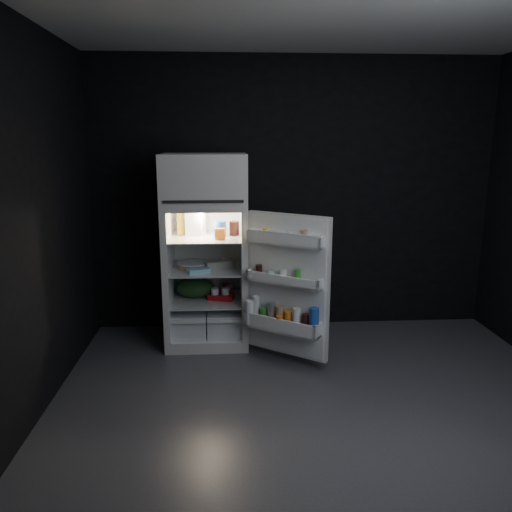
{
  "coord_description": "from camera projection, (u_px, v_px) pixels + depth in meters",
  "views": [
    {
      "loc": [
        -0.68,
        -3.27,
        1.89
      ],
      "look_at": [
        -0.42,
        1.0,
        0.9
      ],
      "focal_mm": 35.0,
      "sensor_mm": 36.0,
      "label": 1
    }
  ],
  "objects": [
    {
      "name": "mayo_jar",
      "position": [
        220.0,
        229.0,
        4.61
      ],
      "size": [
        0.12,
        0.12,
        0.14
      ],
      "primitive_type": "cylinder",
      "rotation": [
        0.0,
        0.0,
        -0.01
      ],
      "color": "#1E49A6",
      "rests_on": "refrigerator"
    },
    {
      "name": "refrigerator",
      "position": [
        206.0,
        243.0,
        4.67
      ],
      "size": [
        0.76,
        0.71,
        1.78
      ],
      "color": "white",
      "rests_on": "ground"
    },
    {
      "name": "egg_carton",
      "position": [
        220.0,
        264.0,
        4.67
      ],
      "size": [
        0.31,
        0.21,
        0.07
      ],
      "primitive_type": "cube",
      "rotation": [
        0.0,
        0.0,
        0.38
      ],
      "color": "gray",
      "rests_on": "refrigerator"
    },
    {
      "name": "wall_left",
      "position": [
        22.0,
        227.0,
        3.23
      ],
      "size": [
        0.0,
        3.4,
        2.7
      ],
      "primitive_type": "cube",
      "color": "black",
      "rests_on": "ground"
    },
    {
      "name": "yogurt_tray",
      "position": [
        221.0,
        297.0,
        4.72
      ],
      "size": [
        0.26,
        0.18,
        0.05
      ],
      "primitive_type": "cube",
      "rotation": [
        0.0,
        0.0,
        -0.28
      ],
      "color": "#A80E17",
      "rests_on": "refrigerator"
    },
    {
      "name": "small_carton",
      "position": [
        220.0,
        234.0,
        4.47
      ],
      "size": [
        0.1,
        0.08,
        0.1
      ],
      "primitive_type": "cube",
      "rotation": [
        0.0,
        0.0,
        -0.11
      ],
      "color": "orange",
      "rests_on": "refrigerator"
    },
    {
      "name": "fridge_door",
      "position": [
        285.0,
        289.0,
        4.19
      ],
      "size": [
        0.7,
        0.57,
        1.22
      ],
      "color": "white",
      "rests_on": "ground"
    },
    {
      "name": "wall_back",
      "position": [
        294.0,
        196.0,
        5.0
      ],
      "size": [
        4.0,
        0.0,
        2.7
      ],
      "primitive_type": "cube",
      "color": "black",
      "rests_on": "ground"
    },
    {
      "name": "wall_front",
      "position": [
        428.0,
        305.0,
        1.69
      ],
      "size": [
        4.0,
        0.0,
        2.7
      ],
      "primitive_type": "cube",
      "color": "black",
      "rests_on": "ground"
    },
    {
      "name": "ceiling",
      "position": [
        335.0,
        5.0,
        3.04
      ],
      "size": [
        4.0,
        3.4,
        0.0
      ],
      "primitive_type": "cube",
      "color": "silver",
      "rests_on": "ground"
    },
    {
      "name": "floor",
      "position": [
        322.0,
        405.0,
        3.65
      ],
      "size": [
        4.0,
        3.4,
        0.0
      ],
      "primitive_type": "cube",
      "color": "#49494E",
      "rests_on": "ground"
    },
    {
      "name": "pie",
      "position": [
        194.0,
        265.0,
        4.71
      ],
      "size": [
        0.4,
        0.4,
        0.04
      ],
      "primitive_type": "cylinder",
      "rotation": [
        0.0,
        0.0,
        0.43
      ],
      "color": "#A47B56",
      "rests_on": "refrigerator"
    },
    {
      "name": "flat_package",
      "position": [
        199.0,
        271.0,
        4.51
      ],
      "size": [
        0.22,
        0.16,
        0.04
      ],
      "primitive_type": "cube",
      "rotation": [
        0.0,
        0.0,
        0.36
      ],
      "color": "#8BC7D7",
      "rests_on": "refrigerator"
    },
    {
      "name": "small_can_red",
      "position": [
        226.0,
        288.0,
        4.93
      ],
      "size": [
        0.09,
        0.09,
        0.09
      ],
      "primitive_type": "cylinder",
      "rotation": [
        0.0,
        0.0,
        -0.43
      ],
      "color": "#A80E17",
      "rests_on": "refrigerator"
    },
    {
      "name": "produce_bag",
      "position": [
        195.0,
        287.0,
        4.78
      ],
      "size": [
        0.45,
        0.42,
        0.2
      ],
      "primitive_type": "ellipsoid",
      "rotation": [
        0.0,
        0.0,
        -0.4
      ],
      "color": "#193815",
      "rests_on": "refrigerator"
    },
    {
      "name": "small_can_silver",
      "position": [
        229.0,
        291.0,
        4.84
      ],
      "size": [
        0.1,
        0.1,
        0.09
      ],
      "primitive_type": "cylinder",
      "rotation": [
        0.0,
        0.0,
        -0.39
      ],
      "color": "silver",
      "rests_on": "refrigerator"
    },
    {
      "name": "jam_jar",
      "position": [
        234.0,
        228.0,
        4.67
      ],
      "size": [
        0.11,
        0.11,
        0.13
      ],
      "primitive_type": "cylinder",
      "rotation": [
        0.0,
        0.0,
        -0.28
      ],
      "color": "black",
      "rests_on": "refrigerator"
    },
    {
      "name": "milk_jug",
      "position": [
        196.0,
        222.0,
        4.66
      ],
      "size": [
        0.2,
        0.2,
        0.24
      ],
      "primitive_type": "cube",
      "rotation": [
        0.0,
        0.0,
        -0.3
      ],
      "color": "white",
      "rests_on": "refrigerator"
    },
    {
      "name": "amber_bottle",
      "position": [
        181.0,
        223.0,
        4.67
      ],
      "size": [
        0.1,
        0.1,
        0.22
      ],
      "primitive_type": "cylinder",
      "rotation": [
        0.0,
        0.0,
        -0.29
      ],
      "color": "gold",
      "rests_on": "refrigerator"
    },
    {
      "name": "wrapped_pkg",
      "position": [
        228.0,
        262.0,
        4.82
      ],
      "size": [
        0.13,
        0.11,
        0.05
      ],
      "primitive_type": "cube",
      "rotation": [
        0.0,
        0.0,
        0.11
      ],
      "color": "#F6EBC9",
      "rests_on": "refrigerator"
    }
  ]
}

